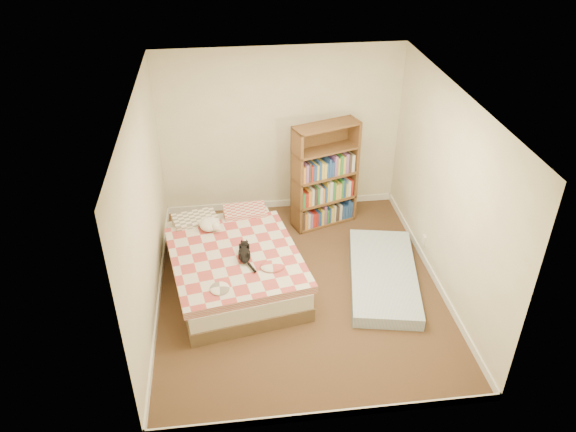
{
  "coord_description": "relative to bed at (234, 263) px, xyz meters",
  "views": [
    {
      "loc": [
        -0.82,
        -5.46,
        4.57
      ],
      "look_at": [
        -0.1,
        0.3,
        0.89
      ],
      "focal_mm": 35.0,
      "sensor_mm": 36.0,
      "label": 1
    }
  ],
  "objects": [
    {
      "name": "floor_mattress",
      "position": [
        1.89,
        -0.28,
        -0.17
      ],
      "size": [
        1.16,
        1.94,
        0.16
      ],
      "primitive_type": "cube",
      "rotation": [
        0.0,
        0.0,
        -0.2
      ],
      "color": "#7BA1CD",
      "rests_on": "room"
    },
    {
      "name": "room",
      "position": [
        0.8,
        -0.28,
        0.94
      ],
      "size": [
        3.51,
        4.01,
        2.51
      ],
      "color": "#47361E",
      "rests_on": "ground"
    },
    {
      "name": "bookshelf",
      "position": [
        1.37,
        1.21,
        0.32
      ],
      "size": [
        1.04,
        0.61,
        1.57
      ],
      "rotation": [
        0.0,
        0.0,
        0.33
      ],
      "color": "#532D1C",
      "rests_on": "room"
    },
    {
      "name": "bed",
      "position": [
        0.0,
        0.0,
        0.0
      ],
      "size": [
        1.8,
        2.3,
        0.56
      ],
      "rotation": [
        0.0,
        0.0,
        0.18
      ],
      "color": "brown",
      "rests_on": "room"
    },
    {
      "name": "white_dog",
      "position": [
        -0.27,
        0.44,
        0.32
      ],
      "size": [
        0.3,
        0.3,
        0.14
      ],
      "rotation": [
        0.0,
        0.0,
        -0.02
      ],
      "color": "silver",
      "rests_on": "bed"
    },
    {
      "name": "black_cat",
      "position": [
        0.14,
        -0.23,
        0.3
      ],
      "size": [
        0.19,
        0.56,
        0.13
      ],
      "rotation": [
        0.0,
        0.0,
        -0.06
      ],
      "color": "black",
      "rests_on": "bed"
    }
  ]
}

